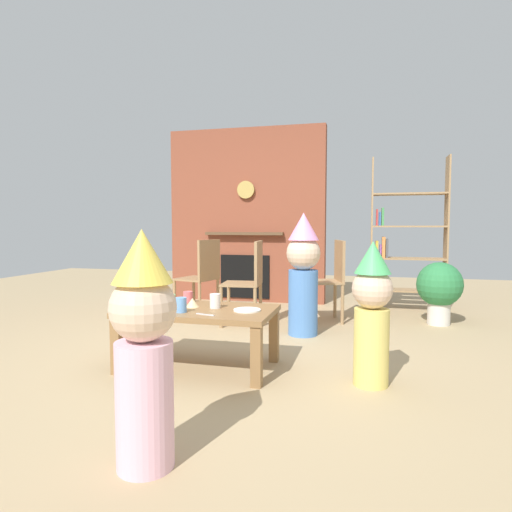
{
  "coord_description": "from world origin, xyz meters",
  "views": [
    {
      "loc": [
        1.1,
        -3.33,
        1.07
      ],
      "look_at": [
        0.15,
        0.4,
        0.79
      ],
      "focal_mm": 30.68,
      "sensor_mm": 36.0,
      "label": 1
    }
  ],
  "objects_px": {
    "paper_cup_far_left": "(171,301)",
    "child_by_the_chairs": "(303,271)",
    "paper_cup_near_right": "(215,301)",
    "dining_chair_middle": "(250,277)",
    "paper_cup_near_left": "(188,297)",
    "birthday_cake_slice": "(192,303)",
    "dining_chair_right": "(331,275)",
    "paper_cup_center": "(181,305)",
    "child_with_cone_hat": "(144,343)",
    "potted_plant_tall": "(440,287)",
    "paper_plate_front": "(161,302)",
    "dining_chair_left": "(203,273)",
    "paper_plate_rear": "(247,310)",
    "coffee_table": "(199,317)",
    "child_in_pink": "(372,310)",
    "bookshelf": "(402,241)"
  },
  "relations": [
    {
      "from": "paper_cup_far_left",
      "to": "child_by_the_chairs",
      "type": "xyz_separation_m",
      "value": [
        0.82,
        1.22,
        0.13
      ]
    },
    {
      "from": "paper_cup_near_right",
      "to": "dining_chair_middle",
      "type": "distance_m",
      "value": 1.4
    },
    {
      "from": "paper_cup_near_left",
      "to": "birthday_cake_slice",
      "type": "distance_m",
      "value": 0.21
    },
    {
      "from": "paper_cup_near_left",
      "to": "dining_chair_right",
      "type": "xyz_separation_m",
      "value": [
        1.01,
        1.64,
        0.02
      ]
    },
    {
      "from": "paper_cup_center",
      "to": "dining_chair_right",
      "type": "bearing_deg",
      "value": 66.06
    },
    {
      "from": "child_with_cone_hat",
      "to": "dining_chair_right",
      "type": "bearing_deg",
      "value": -21.57
    },
    {
      "from": "paper_cup_near_left",
      "to": "potted_plant_tall",
      "type": "relative_size",
      "value": 0.13
    },
    {
      "from": "paper_cup_center",
      "to": "birthday_cake_slice",
      "type": "distance_m",
      "value": 0.21
    },
    {
      "from": "paper_plate_front",
      "to": "child_by_the_chairs",
      "type": "relative_size",
      "value": 0.18
    },
    {
      "from": "paper_cup_far_left",
      "to": "birthday_cake_slice",
      "type": "xyz_separation_m",
      "value": [
        0.14,
        0.09,
        -0.02
      ]
    },
    {
      "from": "paper_cup_far_left",
      "to": "dining_chair_left",
      "type": "xyz_separation_m",
      "value": [
        -0.43,
        1.76,
        0.01
      ]
    },
    {
      "from": "child_with_cone_hat",
      "to": "paper_cup_far_left",
      "type": "bearing_deg",
      "value": 8.74
    },
    {
      "from": "paper_cup_far_left",
      "to": "paper_plate_rear",
      "type": "height_order",
      "value": "paper_cup_far_left"
    },
    {
      "from": "coffee_table",
      "to": "child_with_cone_hat",
      "type": "height_order",
      "value": "child_with_cone_hat"
    },
    {
      "from": "paper_plate_rear",
      "to": "paper_cup_near_right",
      "type": "bearing_deg",
      "value": 170.6
    },
    {
      "from": "child_by_the_chairs",
      "to": "dining_chair_left",
      "type": "xyz_separation_m",
      "value": [
        -1.25,
        0.54,
        -0.12
      ]
    },
    {
      "from": "child_in_pink",
      "to": "dining_chair_left",
      "type": "relative_size",
      "value": 1.07
    },
    {
      "from": "birthday_cake_slice",
      "to": "paper_cup_far_left",
      "type": "bearing_deg",
      "value": -147.27
    },
    {
      "from": "child_in_pink",
      "to": "dining_chair_right",
      "type": "height_order",
      "value": "child_in_pink"
    },
    {
      "from": "paper_cup_center",
      "to": "paper_plate_rear",
      "type": "bearing_deg",
      "value": 20.67
    },
    {
      "from": "paper_cup_far_left",
      "to": "dining_chair_left",
      "type": "bearing_deg",
      "value": 103.71
    },
    {
      "from": "paper_cup_far_left",
      "to": "dining_chair_middle",
      "type": "xyz_separation_m",
      "value": [
        0.21,
        1.49,
        0.01
      ]
    },
    {
      "from": "bookshelf",
      "to": "child_in_pink",
      "type": "bearing_deg",
      "value": -97.95
    },
    {
      "from": "coffee_table",
      "to": "potted_plant_tall",
      "type": "relative_size",
      "value": 1.67
    },
    {
      "from": "paper_cup_center",
      "to": "child_with_cone_hat",
      "type": "relative_size",
      "value": 0.1
    },
    {
      "from": "paper_cup_near_right",
      "to": "dining_chair_right",
      "type": "relative_size",
      "value": 0.12
    },
    {
      "from": "paper_plate_front",
      "to": "dining_chair_left",
      "type": "bearing_deg",
      "value": 99.03
    },
    {
      "from": "child_by_the_chairs",
      "to": "dining_chair_middle",
      "type": "distance_m",
      "value": 0.68
    },
    {
      "from": "paper_cup_near_left",
      "to": "paper_plate_rear",
      "type": "distance_m",
      "value": 0.59
    },
    {
      "from": "paper_cup_near_left",
      "to": "dining_chair_right",
      "type": "height_order",
      "value": "dining_chair_right"
    },
    {
      "from": "paper_cup_near_right",
      "to": "paper_plate_rear",
      "type": "bearing_deg",
      "value": -9.4
    },
    {
      "from": "coffee_table",
      "to": "paper_cup_center",
      "type": "xyz_separation_m",
      "value": [
        -0.07,
        -0.16,
        0.12
      ]
    },
    {
      "from": "coffee_table",
      "to": "paper_plate_front",
      "type": "height_order",
      "value": "paper_plate_front"
    },
    {
      "from": "paper_cup_near_left",
      "to": "dining_chair_right",
      "type": "bearing_deg",
      "value": 58.43
    },
    {
      "from": "child_by_the_chairs",
      "to": "paper_cup_far_left",
      "type": "bearing_deg",
      "value": -6.14
    },
    {
      "from": "paper_plate_rear",
      "to": "child_by_the_chairs",
      "type": "distance_m",
      "value": 1.2
    },
    {
      "from": "paper_cup_far_left",
      "to": "child_by_the_chairs",
      "type": "distance_m",
      "value": 1.47
    },
    {
      "from": "child_with_cone_hat",
      "to": "dining_chair_middle",
      "type": "bearing_deg",
      "value": -6.17
    },
    {
      "from": "bookshelf",
      "to": "paper_cup_far_left",
      "type": "height_order",
      "value": "bookshelf"
    },
    {
      "from": "paper_cup_far_left",
      "to": "paper_cup_center",
      "type": "bearing_deg",
      "value": -41.26
    },
    {
      "from": "child_by_the_chairs",
      "to": "potted_plant_tall",
      "type": "xyz_separation_m",
      "value": [
        1.35,
        0.8,
        -0.23
      ]
    },
    {
      "from": "dining_chair_middle",
      "to": "birthday_cake_slice",
      "type": "bearing_deg",
      "value": 81.76
    },
    {
      "from": "paper_cup_near_right",
      "to": "paper_plate_rear",
      "type": "xyz_separation_m",
      "value": [
        0.26,
        -0.04,
        -0.05
      ]
    },
    {
      "from": "coffee_table",
      "to": "paper_cup_far_left",
      "type": "distance_m",
      "value": 0.24
    },
    {
      "from": "paper_cup_far_left",
      "to": "child_with_cone_hat",
      "type": "xyz_separation_m",
      "value": [
        0.47,
        -1.28,
        0.05
      ]
    },
    {
      "from": "birthday_cake_slice",
      "to": "dining_chair_middle",
      "type": "xyz_separation_m",
      "value": [
        0.07,
        1.41,
        0.03
      ]
    },
    {
      "from": "coffee_table",
      "to": "paper_cup_near_right",
      "type": "relative_size",
      "value": 10.45
    },
    {
      "from": "coffee_table",
      "to": "paper_cup_center",
      "type": "distance_m",
      "value": 0.22
    },
    {
      "from": "paper_plate_front",
      "to": "potted_plant_tall",
      "type": "xyz_separation_m",
      "value": [
        2.35,
        1.81,
        -0.05
      ]
    },
    {
      "from": "coffee_table",
      "to": "paper_cup_near_right",
      "type": "xyz_separation_m",
      "value": [
        0.11,
        0.05,
        0.12
      ]
    }
  ]
}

